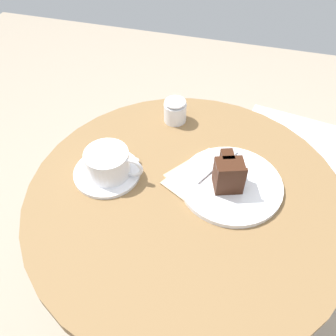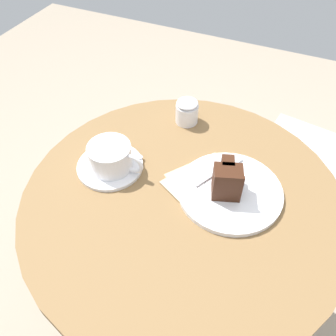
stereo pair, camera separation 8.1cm
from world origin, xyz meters
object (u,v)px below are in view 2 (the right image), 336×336
object	(u,v)px
cake_slice	(227,180)
coffee_cup	(111,156)
fork	(224,168)
cake_plate	(230,191)
teaspoon	(130,153)
napkin	(204,184)
sugar_pot	(187,111)
saucer	(110,166)

from	to	relation	value
cake_slice	coffee_cup	bearing A→B (deg)	-173.09
cake_slice	fork	world-z (taller)	cake_slice
fork	cake_plate	bearing A→B (deg)	-122.69
teaspoon	napkin	size ratio (longest dim) A/B	0.47
napkin	sugar_pot	xyz separation A→B (m)	(-0.12, 0.20, 0.03)
cake_slice	napkin	xyz separation A→B (m)	(-0.05, 0.01, -0.05)
coffee_cup	teaspoon	distance (m)	0.06
saucer	sugar_pot	bearing A→B (deg)	66.18
teaspoon	saucer	bearing A→B (deg)	-112.07
cake_slice	fork	distance (m)	0.08
cake_slice	sugar_pot	bearing A→B (deg)	130.39
napkin	cake_slice	bearing A→B (deg)	-8.57
coffee_cup	napkin	bearing A→B (deg)	10.41
cake_plate	fork	size ratio (longest dim) A/B	1.73
coffee_cup	cake_slice	world-z (taller)	cake_slice
cake_slice	napkin	distance (m)	0.07
napkin	cake_plate	bearing A→B (deg)	1.32
coffee_cup	napkin	size ratio (longest dim) A/B	0.65
fork	sugar_pot	bearing A→B (deg)	74.44
cake_slice	sugar_pot	xyz separation A→B (m)	(-0.18, 0.21, -0.01)
cake_slice	sugar_pot	size ratio (longest dim) A/B	1.24
coffee_cup	teaspoon	xyz separation A→B (m)	(0.02, 0.05, -0.03)
sugar_pot	fork	bearing A→B (deg)	-42.72
cake_plate	napkin	distance (m)	0.06
napkin	sugar_pot	distance (m)	0.24
saucer	cake_plate	distance (m)	0.29
saucer	fork	bearing A→B (deg)	20.76
coffee_cup	cake_plate	size ratio (longest dim) A/B	0.58
sugar_pot	saucer	bearing A→B (deg)	-113.82
coffee_cup	sugar_pot	world-z (taller)	coffee_cup
saucer	napkin	world-z (taller)	saucer
teaspoon	cake_plate	world-z (taller)	teaspoon
teaspoon	cake_slice	distance (m)	0.26
saucer	coffee_cup	xyz separation A→B (m)	(0.01, -0.00, 0.04)
saucer	coffee_cup	world-z (taller)	coffee_cup
coffee_cup	sugar_pot	distance (m)	0.26
coffee_cup	cake_plate	bearing A→B (deg)	8.49
saucer	teaspoon	distance (m)	0.06
fork	coffee_cup	bearing A→B (deg)	138.87
coffee_cup	fork	distance (m)	0.27
saucer	coffee_cup	size ratio (longest dim) A/B	1.16
coffee_cup	sugar_pot	bearing A→B (deg)	67.97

